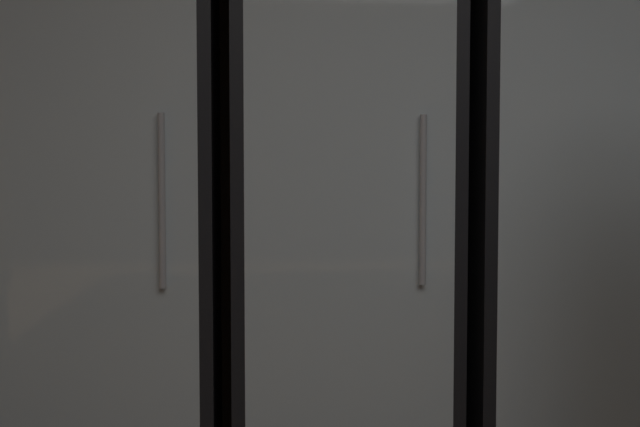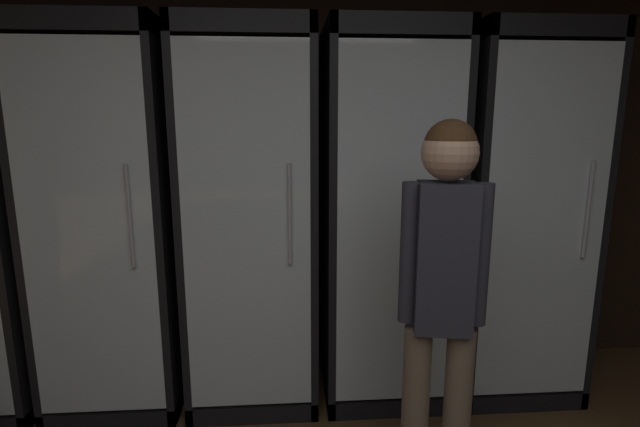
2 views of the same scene
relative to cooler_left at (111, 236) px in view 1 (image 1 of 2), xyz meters
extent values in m
cube|color=black|center=(1.19, 0.33, 0.38)|extent=(6.00, 0.06, 2.80)
cube|color=black|center=(0.00, 0.26, 0.03)|extent=(0.70, 0.04, 2.08)
cube|color=black|center=(-0.33, -0.05, 0.03)|extent=(0.04, 0.66, 2.08)
cube|color=black|center=(0.33, -0.05, 0.03)|extent=(0.04, 0.66, 2.08)
cube|color=white|center=(0.00, 0.23, 0.03)|extent=(0.62, 0.02, 1.84)
cube|color=silver|center=(0.00, -0.37, 0.03)|extent=(0.62, 0.02, 1.84)
cylinder|color=#B2B2B7|center=(0.21, -0.39, 0.13)|extent=(0.02, 0.02, 0.50)
cylinder|color=#194723|center=(-0.08, -0.03, -0.61)|extent=(0.03, 0.03, 0.09)
cube|color=silver|center=(0.00, -0.05, -0.28)|extent=(0.60, 0.58, 0.02)
cylinder|color=#336B38|center=(-0.16, -0.03, -0.16)|extent=(0.07, 0.07, 0.22)
cylinder|color=#336B38|center=(-0.16, -0.03, -0.01)|extent=(0.02, 0.02, 0.09)
cylinder|color=#2D2D33|center=(-0.16, -0.03, -0.16)|extent=(0.07, 0.07, 0.06)
cylinder|color=#336B38|center=(0.14, -0.02, -0.16)|extent=(0.08, 0.08, 0.23)
cylinder|color=#336B38|center=(0.14, -0.02, 0.00)|extent=(0.02, 0.02, 0.10)
cylinder|color=tan|center=(0.14, -0.02, -0.18)|extent=(0.08, 0.08, 0.09)
cube|color=silver|center=(0.00, -0.05, 0.33)|extent=(0.60, 0.58, 0.02)
cylinder|color=gray|center=(-0.20, 0.00, 0.45)|extent=(0.07, 0.07, 0.22)
cylinder|color=gray|center=(-0.20, 0.00, 0.60)|extent=(0.03, 0.03, 0.08)
cylinder|color=white|center=(-0.20, 0.00, 0.42)|extent=(0.08, 0.08, 0.08)
cylinder|color=black|center=(0.01, -0.08, 0.44)|extent=(0.07, 0.07, 0.21)
cylinder|color=black|center=(0.01, -0.08, 0.58)|extent=(0.02, 0.02, 0.07)
cylinder|color=#B2332D|center=(0.01, -0.08, 0.43)|extent=(0.07, 0.07, 0.08)
cylinder|color=#194723|center=(0.20, -0.01, 0.43)|extent=(0.06, 0.06, 0.19)
cylinder|color=#194723|center=(0.20, -0.01, 0.57)|extent=(0.02, 0.02, 0.09)
cylinder|color=tan|center=(0.20, -0.01, 0.40)|extent=(0.07, 0.07, 0.05)
cube|color=black|center=(0.76, 0.26, 0.03)|extent=(0.70, 0.04, 2.08)
cube|color=black|center=(0.42, -0.05, 0.03)|extent=(0.04, 0.66, 2.08)
cube|color=black|center=(1.09, -0.05, 0.03)|extent=(0.04, 0.66, 2.08)
cube|color=white|center=(0.76, 0.23, 0.03)|extent=(0.62, 0.02, 1.84)
cube|color=silver|center=(0.76, -0.37, 0.03)|extent=(0.62, 0.02, 1.84)
cylinder|color=#B2B2B7|center=(0.97, -0.39, 0.13)|extent=(0.02, 0.02, 0.50)
cylinder|color=black|center=(0.90, -0.05, -0.66)|extent=(0.03, 0.03, 0.07)
cube|color=silver|center=(0.76, -0.05, -0.28)|extent=(0.60, 0.58, 0.02)
cylinder|color=black|center=(0.53, -0.02, -0.17)|extent=(0.06, 0.06, 0.21)
cylinder|color=black|center=(0.53, -0.02, -0.02)|extent=(0.02, 0.02, 0.09)
cylinder|color=white|center=(0.53, -0.02, -0.16)|extent=(0.07, 0.07, 0.06)
cylinder|color=#194723|center=(0.68, -0.06, -0.17)|extent=(0.07, 0.07, 0.22)
cylinder|color=#194723|center=(0.68, -0.06, -0.02)|extent=(0.02, 0.02, 0.08)
cylinder|color=beige|center=(0.68, -0.06, -0.17)|extent=(0.07, 0.07, 0.08)
cylinder|color=#194723|center=(0.82, -0.06, -0.17)|extent=(0.06, 0.06, 0.22)
cylinder|color=#194723|center=(0.82, -0.06, -0.01)|extent=(0.02, 0.02, 0.09)
cylinder|color=tan|center=(0.82, -0.06, -0.19)|extent=(0.07, 0.07, 0.06)
cylinder|color=gray|center=(0.98, -0.09, -0.17)|extent=(0.07, 0.07, 0.21)
cylinder|color=gray|center=(0.98, -0.09, -0.02)|extent=(0.02, 0.02, 0.10)
cylinder|color=#2D2D33|center=(0.98, -0.09, -0.18)|extent=(0.07, 0.07, 0.06)
cube|color=silver|center=(0.76, -0.05, 0.33)|extent=(0.60, 0.58, 0.02)
cylinder|color=#336B38|center=(0.61, -0.06, 0.45)|extent=(0.06, 0.06, 0.23)
cylinder|color=#336B38|center=(0.61, -0.06, 0.62)|extent=(0.02, 0.02, 0.10)
cylinder|color=white|center=(0.61, -0.06, 0.44)|extent=(0.07, 0.07, 0.08)
cylinder|color=brown|center=(0.90, -0.03, 0.44)|extent=(0.07, 0.07, 0.22)
cylinder|color=brown|center=(0.90, -0.03, 0.59)|extent=(0.03, 0.03, 0.08)
cylinder|color=#2D2D33|center=(0.90, -0.03, 0.42)|extent=(0.07, 0.07, 0.08)
cube|color=black|center=(1.51, 0.26, 0.03)|extent=(0.70, 0.04, 2.08)
cube|color=black|center=(1.18, -0.05, 0.03)|extent=(0.04, 0.66, 2.08)
cube|color=white|center=(1.51, 0.23, 0.03)|extent=(0.62, 0.02, 1.84)
cube|color=silver|center=(1.51, -0.37, 0.03)|extent=(0.62, 0.02, 1.84)
cylinder|color=gray|center=(1.36, -0.06, -0.63)|extent=(0.03, 0.03, 0.09)
cylinder|color=#194723|center=(1.65, -0.07, -0.66)|extent=(0.03, 0.03, 0.08)
cube|color=silver|center=(1.51, -0.05, -0.28)|extent=(0.60, 0.58, 0.02)
cylinder|color=black|center=(1.36, -0.05, -0.17)|extent=(0.07, 0.07, 0.21)
cylinder|color=black|center=(1.36, -0.05, -0.02)|extent=(0.02, 0.02, 0.09)
cylinder|color=#B2332D|center=(1.36, -0.05, -0.17)|extent=(0.08, 0.08, 0.06)
cylinder|color=#9EAD99|center=(1.66, -0.08, -0.19)|extent=(0.06, 0.06, 0.18)
cylinder|color=#9EAD99|center=(1.66, -0.08, -0.05)|extent=(0.03, 0.03, 0.10)
cylinder|color=tan|center=(1.66, -0.08, -0.20)|extent=(0.07, 0.07, 0.07)
cube|color=silver|center=(1.51, -0.05, 0.33)|extent=(0.60, 0.58, 0.02)
cylinder|color=black|center=(1.36, -0.01, 0.45)|extent=(0.07, 0.07, 0.24)
cylinder|color=black|center=(1.36, -0.01, 0.61)|extent=(0.03, 0.03, 0.07)
cylinder|color=#B2332D|center=(1.36, -0.01, 0.46)|extent=(0.08, 0.08, 0.06)
cylinder|color=#194723|center=(1.67, -0.04, 0.43)|extent=(0.07, 0.07, 0.20)
cylinder|color=#194723|center=(1.67, -0.04, 0.58)|extent=(0.02, 0.02, 0.10)
cylinder|color=beige|center=(1.67, -0.04, 0.41)|extent=(0.07, 0.07, 0.07)
camera|label=1|loc=(0.46, -2.64, 0.21)|focal=43.83mm
camera|label=2|loc=(0.95, -2.63, 0.58)|focal=26.38mm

